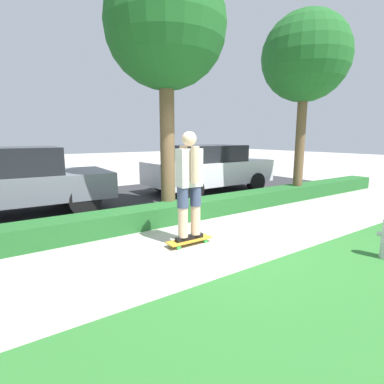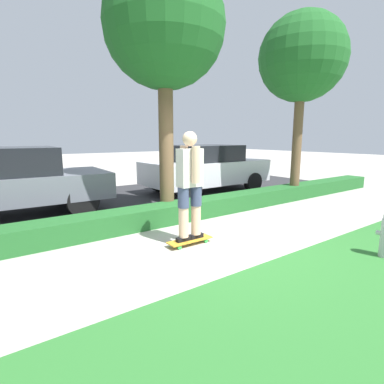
# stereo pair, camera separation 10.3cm
# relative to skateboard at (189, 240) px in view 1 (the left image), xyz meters

# --- Properties ---
(ground_plane) EXTENTS (60.00, 60.00, 0.00)m
(ground_plane) POSITION_rel_skateboard_xyz_m (0.50, -0.24, -0.07)
(ground_plane) COLOR #ADA89E
(street_asphalt) EXTENTS (15.61, 5.00, 0.01)m
(street_asphalt) POSITION_rel_skateboard_xyz_m (0.50, 3.96, -0.07)
(street_asphalt) COLOR #2D2D30
(street_asphalt) RESTS_ON ground_plane
(hedge_row) EXTENTS (15.61, 0.60, 0.39)m
(hedge_row) POSITION_rel_skateboard_xyz_m (0.50, 1.36, 0.12)
(hedge_row) COLOR #236028
(hedge_row) RESTS_ON ground_plane
(skateboard) EXTENTS (0.79, 0.24, 0.09)m
(skateboard) POSITION_rel_skateboard_xyz_m (0.00, 0.00, 0.00)
(skateboard) COLOR gold
(skateboard) RESTS_ON ground_plane
(skater_person) EXTENTS (0.51, 0.46, 1.77)m
(skater_person) POSITION_rel_skateboard_xyz_m (0.00, 0.00, 0.96)
(skater_person) COLOR black
(skater_person) RESTS_ON skateboard
(tree_mid) EXTENTS (2.46, 2.46, 5.18)m
(tree_mid) POSITION_rel_skateboard_xyz_m (0.58, 1.70, 3.83)
(tree_mid) COLOR brown
(tree_mid) RESTS_ON ground_plane
(tree_far) EXTENTS (2.34, 2.34, 5.04)m
(tree_far) POSITION_rel_skateboard_xyz_m (4.67, 1.35, 3.77)
(tree_far) COLOR brown
(tree_far) RESTS_ON ground_plane
(parked_car_front) EXTENTS (4.16, 2.06, 1.55)m
(parked_car_front) POSITION_rel_skateboard_xyz_m (-2.21, 3.77, 0.74)
(parked_car_front) COLOR slate
(parked_car_front) RESTS_ON ground_plane
(parked_car_middle) EXTENTS (4.08, 2.03, 1.51)m
(parked_car_middle) POSITION_rel_skateboard_xyz_m (3.29, 3.75, 0.72)
(parked_car_middle) COLOR silver
(parked_car_middle) RESTS_ON ground_plane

